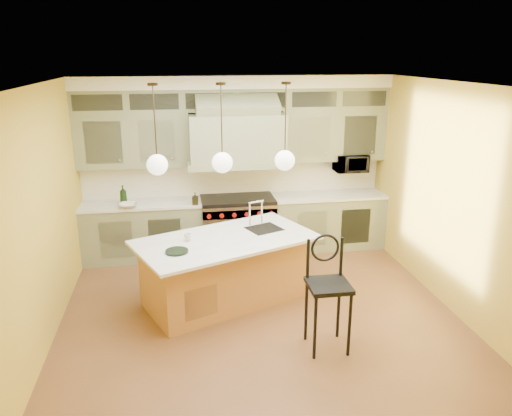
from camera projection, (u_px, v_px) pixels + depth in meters
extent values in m
plane|color=brown|center=(260.00, 314.00, 6.44)|extent=(5.00, 5.00, 0.00)
plane|color=white|center=(260.00, 84.00, 5.58)|extent=(5.00, 5.00, 0.00)
plane|color=gold|center=(235.00, 164.00, 8.37)|extent=(5.00, 0.00, 5.00)
plane|color=gold|center=(318.00, 307.00, 3.66)|extent=(5.00, 0.00, 5.00)
plane|color=gold|center=(42.00, 218.00, 5.62)|extent=(0.00, 5.00, 5.00)
plane|color=gold|center=(451.00, 198.00, 6.40)|extent=(0.00, 5.00, 5.00)
cube|color=gray|center=(143.00, 231.00, 8.12)|extent=(1.90, 0.65, 0.90)
cube|color=gray|center=(327.00, 221.00, 8.60)|extent=(1.90, 0.65, 0.90)
cube|color=white|center=(141.00, 204.00, 7.98)|extent=(1.90, 0.68, 0.04)
cube|color=white|center=(328.00, 195.00, 8.46)|extent=(1.90, 0.68, 0.04)
cube|color=silver|center=(235.00, 177.00, 8.42)|extent=(5.00, 0.04, 0.56)
cube|color=gray|center=(133.00, 140.00, 7.81)|extent=(1.75, 0.35, 0.85)
cube|color=gray|center=(332.00, 135.00, 8.31)|extent=(1.75, 0.35, 0.85)
cube|color=gray|center=(237.00, 138.00, 7.89)|extent=(1.50, 0.70, 0.75)
cube|color=gray|center=(237.00, 162.00, 8.01)|extent=(1.60, 0.76, 0.10)
cube|color=#333833|center=(235.00, 100.00, 7.88)|extent=(5.00, 0.35, 0.35)
cube|color=white|center=(235.00, 82.00, 7.78)|extent=(5.00, 0.47, 0.20)
cube|color=silver|center=(238.00, 227.00, 8.33)|extent=(1.20, 0.70, 0.90)
cube|color=black|center=(238.00, 199.00, 8.19)|extent=(1.20, 0.70, 0.06)
cube|color=silver|center=(240.00, 214.00, 7.93)|extent=(1.20, 0.06, 0.14)
cube|color=#A76C3B|center=(225.00, 271.00, 6.67)|extent=(2.26, 1.68, 0.88)
cube|color=white|center=(226.00, 240.00, 6.50)|extent=(2.58, 2.01, 0.04)
cube|color=black|center=(264.00, 230.00, 6.86)|extent=(0.55, 0.53, 0.05)
cylinder|color=black|center=(315.00, 328.00, 5.41)|extent=(0.04, 0.04, 0.76)
cylinder|color=black|center=(350.00, 325.00, 5.47)|extent=(0.04, 0.04, 0.76)
cylinder|color=black|center=(306.00, 310.00, 5.78)|extent=(0.04, 0.04, 0.76)
cylinder|color=black|center=(339.00, 308.00, 5.83)|extent=(0.04, 0.04, 0.76)
cube|color=black|center=(329.00, 286.00, 5.50)|extent=(0.46, 0.46, 0.05)
torus|color=black|center=(325.00, 248.00, 5.58)|extent=(0.33, 0.03, 0.33)
imported|color=black|center=(351.00, 163.00, 8.43)|extent=(0.54, 0.37, 0.30)
imported|color=black|center=(123.00, 195.00, 7.87)|extent=(0.13, 0.13, 0.30)
imported|color=black|center=(195.00, 199.00, 7.84)|extent=(0.10, 0.10, 0.20)
imported|color=silver|center=(129.00, 206.00, 7.70)|extent=(0.33, 0.33, 0.07)
imported|color=silver|center=(188.00, 237.00, 6.40)|extent=(0.11, 0.11, 0.10)
cylinder|color=#2D2319|center=(152.00, 84.00, 5.82)|extent=(0.12, 0.12, 0.03)
cylinder|color=#2D2319|center=(155.00, 123.00, 5.96)|extent=(0.02, 0.02, 0.93)
sphere|color=white|center=(157.00, 165.00, 6.11)|extent=(0.26, 0.26, 0.26)
cylinder|color=#2D2319|center=(221.00, 84.00, 5.95)|extent=(0.12, 0.12, 0.03)
cylinder|color=#2D2319|center=(221.00, 121.00, 6.08)|extent=(0.02, 0.02, 0.93)
sphere|color=white|center=(222.00, 163.00, 6.23)|extent=(0.26, 0.26, 0.26)
cylinder|color=#2D2319|center=(286.00, 83.00, 6.07)|extent=(0.12, 0.12, 0.03)
cylinder|color=#2D2319|center=(285.00, 120.00, 6.20)|extent=(0.02, 0.02, 0.93)
sphere|color=white|center=(285.00, 160.00, 6.36)|extent=(0.26, 0.26, 0.26)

